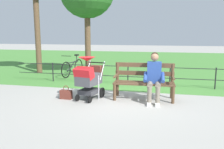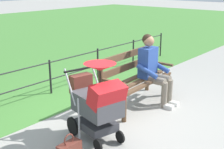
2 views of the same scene
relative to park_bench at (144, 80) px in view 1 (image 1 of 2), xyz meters
name	(u,v)px [view 1 (image 1 of 2)]	position (x,y,z in m)	size (l,w,h in m)	color
ground_plane	(118,98)	(0.68, 0.12, -0.53)	(60.00, 60.00, 0.00)	#9E9B93
grass_lawn	(145,61)	(0.68, -8.68, -0.52)	(40.00, 16.00, 0.01)	#478438
park_bench	(144,80)	(0.00, 0.00, 0.00)	(1.62, 0.67, 0.96)	brown
person_on_bench	(154,76)	(-0.27, 0.22, 0.15)	(0.55, 0.74, 1.28)	slate
stroller	(89,78)	(1.43, 0.41, 0.07)	(0.67, 0.96, 1.15)	black
handbag	(66,94)	(2.05, 0.50, -0.40)	(0.32, 0.14, 0.37)	brown
park_fence	(136,73)	(0.40, -1.57, -0.10)	(8.41, 0.04, 0.70)	black
bicycle	(73,67)	(3.20, -2.79, -0.16)	(0.44, 1.65, 0.89)	black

